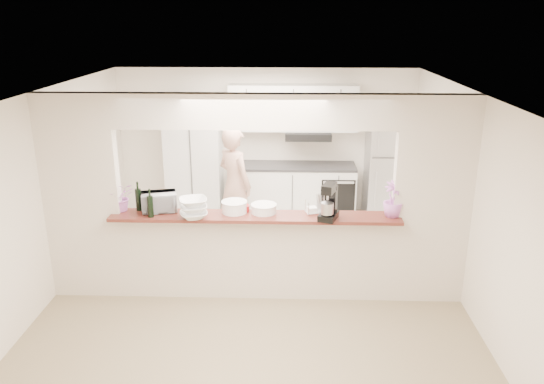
{
  "coord_description": "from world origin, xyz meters",
  "views": [
    {
      "loc": [
        0.39,
        -5.84,
        3.31
      ],
      "look_at": [
        0.19,
        0.3,
        1.26
      ],
      "focal_mm": 35.0,
      "sensor_mm": 36.0,
      "label": 1
    }
  ],
  "objects_px": {
    "refrigerator": "(389,172)",
    "person": "(235,185)",
    "toaster_oven": "(159,202)",
    "stand_mixer": "(329,203)"
  },
  "relations": [
    {
      "from": "person",
      "to": "stand_mixer",
      "type": "bearing_deg",
      "value": 167.53
    },
    {
      "from": "refrigerator",
      "to": "toaster_oven",
      "type": "relative_size",
      "value": 4.17
    },
    {
      "from": "stand_mixer",
      "to": "person",
      "type": "bearing_deg",
      "value": 123.95
    },
    {
      "from": "refrigerator",
      "to": "toaster_oven",
      "type": "distance_m",
      "value": 4.14
    },
    {
      "from": "person",
      "to": "toaster_oven",
      "type": "bearing_deg",
      "value": 110.64
    },
    {
      "from": "refrigerator",
      "to": "person",
      "type": "xyz_separation_m",
      "value": [
        -2.47,
        -0.89,
        0.03
      ]
    },
    {
      "from": "stand_mixer",
      "to": "person",
      "type": "relative_size",
      "value": 0.24
    },
    {
      "from": "refrigerator",
      "to": "person",
      "type": "bearing_deg",
      "value": -160.31
    },
    {
      "from": "refrigerator",
      "to": "person",
      "type": "relative_size",
      "value": 0.97
    },
    {
      "from": "stand_mixer",
      "to": "person",
      "type": "height_order",
      "value": "person"
    }
  ]
}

